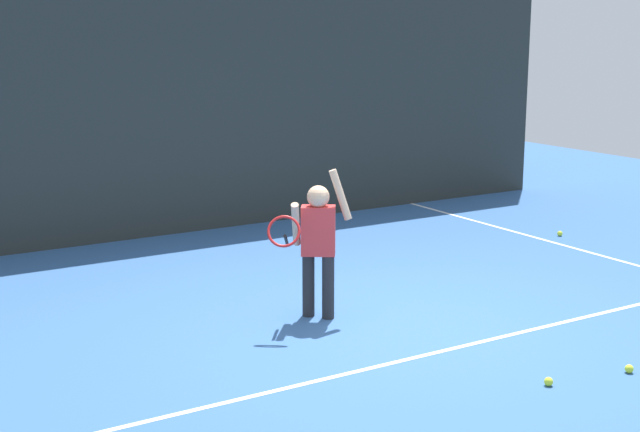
{
  "coord_description": "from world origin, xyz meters",
  "views": [
    {
      "loc": [
        -4.47,
        -6.06,
        2.59
      ],
      "look_at": [
        -0.21,
        0.88,
        0.85
      ],
      "focal_mm": 50.55,
      "sensor_mm": 36.0,
      "label": 1
    }
  ],
  "objects_px": {
    "tennis_ball_2": "(560,233)",
    "tennis_ball_1": "(324,250)",
    "tennis_ball_0": "(549,382)",
    "tennis_ball_3": "(629,369)",
    "tennis_player": "(317,239)"
  },
  "relations": [
    {
      "from": "tennis_ball_0",
      "to": "tennis_ball_3",
      "type": "bearing_deg",
      "value": -11.15
    },
    {
      "from": "tennis_ball_2",
      "to": "tennis_ball_1",
      "type": "bearing_deg",
      "value": 163.94
    },
    {
      "from": "tennis_ball_1",
      "to": "tennis_ball_3",
      "type": "xyz_separation_m",
      "value": [
        0.04,
        -4.34,
        0.0
      ]
    },
    {
      "from": "tennis_ball_0",
      "to": "tennis_player",
      "type": "bearing_deg",
      "value": 105.78
    },
    {
      "from": "tennis_ball_2",
      "to": "tennis_ball_3",
      "type": "xyz_separation_m",
      "value": [
        -2.9,
        -3.49,
        0.0
      ]
    },
    {
      "from": "tennis_player",
      "to": "tennis_ball_3",
      "type": "height_order",
      "value": "tennis_player"
    },
    {
      "from": "tennis_player",
      "to": "tennis_ball_0",
      "type": "height_order",
      "value": "tennis_player"
    },
    {
      "from": "tennis_player",
      "to": "tennis_ball_2",
      "type": "distance_m",
      "value": 4.44
    },
    {
      "from": "tennis_ball_0",
      "to": "tennis_ball_1",
      "type": "bearing_deg",
      "value": 80.98
    },
    {
      "from": "tennis_ball_0",
      "to": "tennis_ball_3",
      "type": "distance_m",
      "value": 0.72
    },
    {
      "from": "tennis_player",
      "to": "tennis_ball_1",
      "type": "distance_m",
      "value": 2.46
    },
    {
      "from": "tennis_ball_0",
      "to": "tennis_ball_3",
      "type": "relative_size",
      "value": 1.0
    },
    {
      "from": "tennis_ball_1",
      "to": "tennis_ball_3",
      "type": "height_order",
      "value": "same"
    },
    {
      "from": "tennis_ball_0",
      "to": "tennis_ball_3",
      "type": "xyz_separation_m",
      "value": [
        0.7,
        -0.14,
        0.0
      ]
    },
    {
      "from": "tennis_ball_1",
      "to": "tennis_ball_3",
      "type": "bearing_deg",
      "value": -89.5
    }
  ]
}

